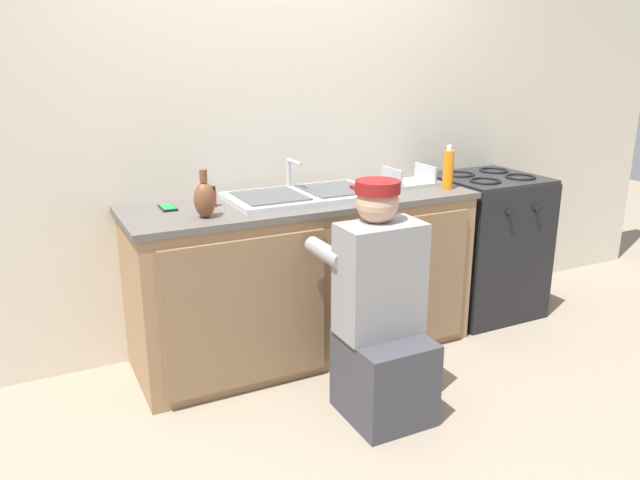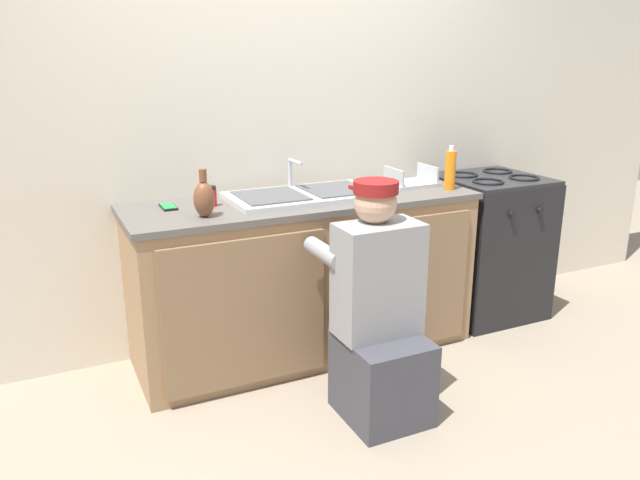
# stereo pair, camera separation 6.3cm
# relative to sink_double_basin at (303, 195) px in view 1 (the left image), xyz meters

# --- Properties ---
(ground_plane) EXTENTS (12.00, 12.00, 0.00)m
(ground_plane) POSITION_rel_sink_double_basin_xyz_m (0.00, -0.30, -0.91)
(ground_plane) COLOR gray
(back_wall) EXTENTS (6.00, 0.10, 2.50)m
(back_wall) POSITION_rel_sink_double_basin_xyz_m (0.00, 0.35, 0.34)
(back_wall) COLOR beige
(back_wall) RESTS_ON ground_plane
(counter_cabinet) EXTENTS (1.87, 0.62, 0.85)m
(counter_cabinet) POSITION_rel_sink_double_basin_xyz_m (0.00, -0.01, -0.48)
(counter_cabinet) COLOR #997551
(counter_cabinet) RESTS_ON ground_plane
(countertop) EXTENTS (1.91, 0.62, 0.03)m
(countertop) POSITION_rel_sink_double_basin_xyz_m (0.00, -0.00, -0.04)
(countertop) COLOR #5B5651
(countertop) RESTS_ON counter_cabinet
(sink_double_basin) EXTENTS (0.80, 0.44, 0.19)m
(sink_double_basin) POSITION_rel_sink_double_basin_xyz_m (0.00, 0.00, 0.00)
(sink_double_basin) COLOR silver
(sink_double_basin) RESTS_ON countertop
(stove_range) EXTENTS (0.62, 0.62, 0.91)m
(stove_range) POSITION_rel_sink_double_basin_xyz_m (1.28, -0.00, -0.46)
(stove_range) COLOR black
(stove_range) RESTS_ON ground_plane
(plumber_person) EXTENTS (0.42, 0.61, 1.10)m
(plumber_person) POSITION_rel_sink_double_basin_xyz_m (0.04, -0.74, -0.45)
(plumber_person) COLOR #3F3F47
(plumber_person) RESTS_ON ground_plane
(spice_bottle_red) EXTENTS (0.04, 0.04, 0.10)m
(spice_bottle_red) POSITION_rel_sink_double_basin_xyz_m (-0.49, 0.04, 0.03)
(spice_bottle_red) COLOR red
(spice_bottle_red) RESTS_ON countertop
(cell_phone) EXTENTS (0.07, 0.14, 0.01)m
(cell_phone) POSITION_rel_sink_double_basin_xyz_m (-0.70, 0.10, -0.01)
(cell_phone) COLOR black
(cell_phone) RESTS_ON countertop
(soap_bottle_orange) EXTENTS (0.06, 0.06, 0.25)m
(soap_bottle_orange) POSITION_rel_sink_double_basin_xyz_m (0.84, -0.15, 0.09)
(soap_bottle_orange) COLOR orange
(soap_bottle_orange) RESTS_ON countertop
(vase_decorative) EXTENTS (0.10, 0.10, 0.23)m
(vase_decorative) POSITION_rel_sink_double_basin_xyz_m (-0.58, -0.15, 0.07)
(vase_decorative) COLOR brown
(vase_decorative) RESTS_ON countertop
(dish_rack_tray) EXTENTS (0.28, 0.22, 0.11)m
(dish_rack_tray) POSITION_rel_sink_double_basin_xyz_m (0.71, 0.04, 0.01)
(dish_rack_tray) COLOR #B2B7BC
(dish_rack_tray) RESTS_ON countertop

